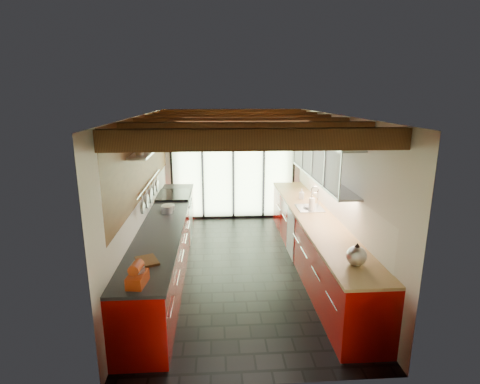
{
  "coord_description": "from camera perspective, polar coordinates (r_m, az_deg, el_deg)",
  "views": [
    {
      "loc": [
        -0.4,
        -5.98,
        2.91
      ],
      "look_at": [
        0.01,
        0.4,
        1.25
      ],
      "focal_mm": 28.0,
      "sensor_mm": 36.0,
      "label": 1
    }
  ],
  "objects": [
    {
      "name": "left_wall_fixtures",
      "position": [
        6.34,
        -13.36,
        4.5
      ],
      "size": [
        0.28,
        2.6,
        0.96
      ],
      "color": "silver",
      "rests_on": "ground"
    },
    {
      "name": "stand_mixer",
      "position": [
        4.27,
        -15.37,
        -12.13
      ],
      "size": [
        0.21,
        0.32,
        0.28
      ],
      "color": "#B0340E",
      "rests_on": "left_counter"
    },
    {
      "name": "pot_large",
      "position": [
        6.63,
        -11.08,
        -2.63
      ],
      "size": [
        0.24,
        0.24,
        0.13
      ],
      "primitive_type": "cylinder",
      "rotation": [
        0.0,
        0.0,
        0.26
      ],
      "color": "silver",
      "rests_on": "left_counter"
    },
    {
      "name": "paper_towel",
      "position": [
        6.71,
        10.88,
        -1.91
      ],
      "size": [
        0.13,
        0.13,
        0.28
      ],
      "color": "white",
      "rests_on": "right_counter"
    },
    {
      "name": "left_counter",
      "position": [
        6.52,
        -11.22,
        -7.8
      ],
      "size": [
        0.68,
        5.0,
        0.92
      ],
      "color": "#9B0804",
      "rests_on": "ground"
    },
    {
      "name": "ground",
      "position": [
        6.66,
        0.13,
        -11.34
      ],
      "size": [
        5.5,
        5.5,
        0.0
      ],
      "primitive_type": "plane",
      "color": "black",
      "rests_on": "ground"
    },
    {
      "name": "cutting_board",
      "position": [
        4.81,
        -13.98,
        -10.16
      ],
      "size": [
        0.35,
        0.4,
        0.03
      ],
      "primitive_type": "cube",
      "rotation": [
        0.0,
        0.0,
        0.41
      ],
      "color": "brown",
      "rests_on": "left_counter"
    },
    {
      "name": "bowl",
      "position": [
        6.89,
        10.51,
        -2.27
      ],
      "size": [
        0.23,
        0.23,
        0.05
      ],
      "primitive_type": "imported",
      "rotation": [
        0.0,
        0.0,
        0.15
      ],
      "color": "silver",
      "rests_on": "right_counter"
    },
    {
      "name": "ceiling_beams",
      "position": [
        6.39,
        -0.09,
        10.53
      ],
      "size": [
        3.14,
        5.06,
        4.9
      ],
      "color": "#593316",
      "rests_on": "ground"
    },
    {
      "name": "right_counter",
      "position": [
        6.68,
        11.19,
        -7.26
      ],
      "size": [
        0.68,
        5.0,
        0.92
      ],
      "color": "#9B0804",
      "rests_on": "ground"
    },
    {
      "name": "soap_bottle",
      "position": [
        7.46,
        9.37,
        -0.31
      ],
      "size": [
        0.12,
        0.12,
        0.2
      ],
      "primitive_type": "imported",
      "rotation": [
        0.0,
        0.0,
        -0.35
      ],
      "color": "silver",
      "rests_on": "right_counter"
    },
    {
      "name": "glass_door",
      "position": [
        8.77,
        -1.05,
        6.36
      ],
      "size": [
        2.95,
        0.1,
        2.9
      ],
      "color": "#C6EAAD",
      "rests_on": "ground"
    },
    {
      "name": "sink_assembly",
      "position": [
        6.88,
        10.67,
        -2.16
      ],
      "size": [
        0.45,
        0.52,
        0.43
      ],
      "color": "silver",
      "rests_on": "right_counter"
    },
    {
      "name": "upper_cabinets_right",
      "position": [
        6.63,
        12.44,
        5.01
      ],
      "size": [
        0.34,
        3.0,
        3.0
      ],
      "color": "silver",
      "rests_on": "ground"
    },
    {
      "name": "pot_small",
      "position": [
        6.81,
        -10.88,
        -2.31
      ],
      "size": [
        0.27,
        0.27,
        0.09
      ],
      "primitive_type": "cylinder",
      "rotation": [
        0.0,
        0.0,
        -0.18
      ],
      "color": "silver",
      "rests_on": "left_counter"
    },
    {
      "name": "range_stove",
      "position": [
        7.87,
        -9.91,
        -3.73
      ],
      "size": [
        0.66,
        0.9,
        0.97
      ],
      "color": "silver",
      "rests_on": "ground"
    },
    {
      "name": "room_shell",
      "position": [
        6.12,
        0.14,
        2.71
      ],
      "size": [
        5.5,
        5.5,
        5.5
      ],
      "color": "silver",
      "rests_on": "ground"
    },
    {
      "name": "kettle",
      "position": [
        4.78,
        17.34,
        -9.1
      ],
      "size": [
        0.27,
        0.32,
        0.29
      ],
      "color": "silver",
      "rests_on": "right_counter"
    }
  ]
}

